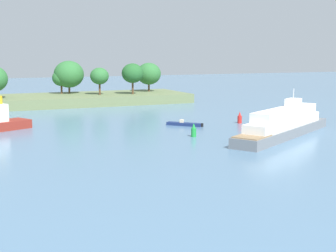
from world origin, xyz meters
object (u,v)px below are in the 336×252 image
at_px(white_riverboat, 284,124).
at_px(channel_buoy_green, 194,131).
at_px(small_motorboat, 184,124).
at_px(channel_buoy_red, 240,118).

xyz_separation_m(white_riverboat, channel_buoy_green, (-11.62, 4.63, -0.89)).
bearing_deg(small_motorboat, channel_buoy_red, -6.85).
bearing_deg(white_riverboat, small_motorboat, 120.14).
bearing_deg(white_riverboat, channel_buoy_green, 158.29).
bearing_deg(channel_buoy_green, white_riverboat, -21.71).
height_order(small_motorboat, white_riverboat, white_riverboat).
bearing_deg(white_riverboat, channel_buoy_red, 85.09).
xyz_separation_m(white_riverboat, channel_buoy_red, (1.14, 13.24, -0.89)).
relative_size(small_motorboat, channel_buoy_red, 2.62).
bearing_deg(small_motorboat, white_riverboat, -59.86).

